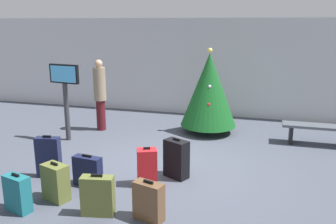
{
  "coord_description": "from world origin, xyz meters",
  "views": [
    {
      "loc": [
        1.9,
        -6.32,
        2.8
      ],
      "look_at": [
        -0.14,
        0.94,
        0.9
      ],
      "focal_mm": 38.33,
      "sensor_mm": 36.0,
      "label": 1
    }
  ],
  "objects_px": {
    "traveller_0": "(100,93)",
    "suitcase_4": "(56,182)",
    "suitcase_3": "(88,171)",
    "suitcase_7": "(49,157)",
    "suitcase_5": "(149,201)",
    "suitcase_2": "(147,167)",
    "suitcase_6": "(98,196)",
    "flight_info_kiosk": "(65,89)",
    "suitcase_1": "(176,159)",
    "suitcase_0": "(17,194)",
    "waiting_bench": "(320,130)",
    "holiday_tree": "(209,90)"
  },
  "relations": [
    {
      "from": "flight_info_kiosk",
      "to": "suitcase_1",
      "type": "xyz_separation_m",
      "value": [
        3.08,
        -1.39,
        -0.9
      ]
    },
    {
      "from": "traveller_0",
      "to": "suitcase_5",
      "type": "distance_m",
      "value": 4.79
    },
    {
      "from": "waiting_bench",
      "to": "traveller_0",
      "type": "relative_size",
      "value": 0.9
    },
    {
      "from": "suitcase_2",
      "to": "suitcase_7",
      "type": "relative_size",
      "value": 0.87
    },
    {
      "from": "suitcase_7",
      "to": "flight_info_kiosk",
      "type": "bearing_deg",
      "value": 111.96
    },
    {
      "from": "traveller_0",
      "to": "suitcase_4",
      "type": "relative_size",
      "value": 2.9
    },
    {
      "from": "suitcase_1",
      "to": "suitcase_6",
      "type": "bearing_deg",
      "value": -116.01
    },
    {
      "from": "traveller_0",
      "to": "suitcase_3",
      "type": "height_order",
      "value": "traveller_0"
    },
    {
      "from": "flight_info_kiosk",
      "to": "suitcase_4",
      "type": "height_order",
      "value": "flight_info_kiosk"
    },
    {
      "from": "suitcase_5",
      "to": "suitcase_4",
      "type": "bearing_deg",
      "value": 174.22
    },
    {
      "from": "suitcase_2",
      "to": "suitcase_5",
      "type": "relative_size",
      "value": 1.14
    },
    {
      "from": "suitcase_3",
      "to": "suitcase_7",
      "type": "height_order",
      "value": "suitcase_7"
    },
    {
      "from": "suitcase_1",
      "to": "suitcase_4",
      "type": "height_order",
      "value": "suitcase_1"
    },
    {
      "from": "holiday_tree",
      "to": "suitcase_5",
      "type": "relative_size",
      "value": 3.54
    },
    {
      "from": "suitcase_4",
      "to": "suitcase_5",
      "type": "bearing_deg",
      "value": -5.78
    },
    {
      "from": "suitcase_2",
      "to": "suitcase_1",
      "type": "bearing_deg",
      "value": 48.33
    },
    {
      "from": "suitcase_4",
      "to": "suitcase_5",
      "type": "distance_m",
      "value": 1.64
    },
    {
      "from": "suitcase_2",
      "to": "flight_info_kiosk",
      "type": "bearing_deg",
      "value": 145.3
    },
    {
      "from": "suitcase_3",
      "to": "suitcase_5",
      "type": "height_order",
      "value": "suitcase_5"
    },
    {
      "from": "flight_info_kiosk",
      "to": "suitcase_6",
      "type": "xyz_separation_m",
      "value": [
        2.29,
        -3.0,
        -0.96
      ]
    },
    {
      "from": "flight_info_kiosk",
      "to": "suitcase_5",
      "type": "bearing_deg",
      "value": -43.7
    },
    {
      "from": "suitcase_7",
      "to": "suitcase_4",
      "type": "bearing_deg",
      "value": -50.35
    },
    {
      "from": "holiday_tree",
      "to": "waiting_bench",
      "type": "xyz_separation_m",
      "value": [
        2.67,
        -0.28,
        -0.76
      ]
    },
    {
      "from": "suitcase_2",
      "to": "suitcase_6",
      "type": "bearing_deg",
      "value": -108.1
    },
    {
      "from": "waiting_bench",
      "to": "suitcase_3",
      "type": "relative_size",
      "value": 2.96
    },
    {
      "from": "suitcase_4",
      "to": "suitcase_6",
      "type": "height_order",
      "value": "suitcase_6"
    },
    {
      "from": "suitcase_0",
      "to": "traveller_0",
      "type": "bearing_deg",
      "value": 99.1
    },
    {
      "from": "traveller_0",
      "to": "suitcase_6",
      "type": "distance_m",
      "value": 4.47
    },
    {
      "from": "suitcase_2",
      "to": "suitcase_7",
      "type": "bearing_deg",
      "value": -174.95
    },
    {
      "from": "suitcase_6",
      "to": "suitcase_5",
      "type": "bearing_deg",
      "value": 5.22
    },
    {
      "from": "holiday_tree",
      "to": "suitcase_3",
      "type": "xyz_separation_m",
      "value": [
        -1.51,
        -3.67,
        -0.86
      ]
    },
    {
      "from": "suitcase_5",
      "to": "suitcase_7",
      "type": "bearing_deg",
      "value": 157.87
    },
    {
      "from": "flight_info_kiosk",
      "to": "suitcase_1",
      "type": "distance_m",
      "value": 3.5
    },
    {
      "from": "waiting_bench",
      "to": "suitcase_1",
      "type": "bearing_deg",
      "value": -136.38
    },
    {
      "from": "suitcase_4",
      "to": "suitcase_7",
      "type": "distance_m",
      "value": 0.98
    },
    {
      "from": "waiting_bench",
      "to": "suitcase_2",
      "type": "height_order",
      "value": "suitcase_2"
    },
    {
      "from": "suitcase_0",
      "to": "suitcase_1",
      "type": "height_order",
      "value": "suitcase_1"
    },
    {
      "from": "suitcase_0",
      "to": "suitcase_6",
      "type": "relative_size",
      "value": 0.95
    },
    {
      "from": "suitcase_0",
      "to": "suitcase_2",
      "type": "distance_m",
      "value": 2.11
    },
    {
      "from": "suitcase_2",
      "to": "suitcase_3",
      "type": "bearing_deg",
      "value": -163.66
    },
    {
      "from": "suitcase_5",
      "to": "suitcase_6",
      "type": "height_order",
      "value": "suitcase_6"
    },
    {
      "from": "suitcase_1",
      "to": "suitcase_0",
      "type": "bearing_deg",
      "value": -137.24
    },
    {
      "from": "traveller_0",
      "to": "suitcase_3",
      "type": "xyz_separation_m",
      "value": [
        1.27,
        -3.14,
        -0.73
      ]
    },
    {
      "from": "holiday_tree",
      "to": "suitcase_1",
      "type": "xyz_separation_m",
      "value": [
        -0.1,
        -2.92,
        -0.77
      ]
    },
    {
      "from": "suitcase_0",
      "to": "suitcase_7",
      "type": "relative_size",
      "value": 0.76
    },
    {
      "from": "suitcase_0",
      "to": "suitcase_4",
      "type": "distance_m",
      "value": 0.59
    },
    {
      "from": "waiting_bench",
      "to": "suitcase_4",
      "type": "distance_m",
      "value": 5.97
    },
    {
      "from": "suitcase_1",
      "to": "suitcase_7",
      "type": "height_order",
      "value": "suitcase_7"
    },
    {
      "from": "suitcase_0",
      "to": "waiting_bench",
      "type": "bearing_deg",
      "value": 43.27
    },
    {
      "from": "suitcase_1",
      "to": "suitcase_2",
      "type": "height_order",
      "value": "suitcase_1"
    }
  ]
}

